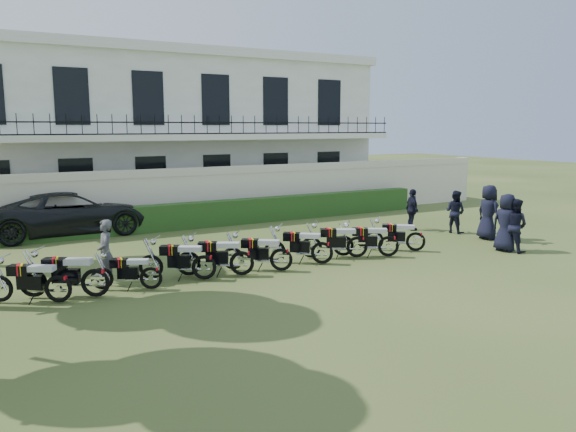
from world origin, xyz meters
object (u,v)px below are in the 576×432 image
at_px(motorcycle_7, 357,242).
at_px(motorcycle_9, 416,237).
at_px(motorcycle_6, 322,247).
at_px(officer_2, 508,220).
at_px(motorcycle_0, 58,282).
at_px(motorcycle_1, 95,276).
at_px(motorcycle_5, 281,254).
at_px(officer_4, 455,212).
at_px(motorcycle_2, 151,273).
at_px(officer_0, 506,223).
at_px(officer_3, 488,212).
at_px(officer_5, 412,210).
at_px(motorcycle_8, 389,241).
at_px(motorcycle_3, 204,261).
at_px(motorcycle_4, 242,257).
at_px(officer_1, 514,225).
at_px(inspector, 105,253).
at_px(suv, 70,213).

height_order(motorcycle_7, motorcycle_9, motorcycle_7).
height_order(motorcycle_6, officer_2, officer_2).
distance_m(motorcycle_0, motorcycle_1, 0.81).
bearing_deg(motorcycle_9, motorcycle_5, 130.04).
distance_m(motorcycle_5, officer_4, 8.61).
height_order(motorcycle_2, motorcycle_6, motorcycle_6).
bearing_deg(motorcycle_6, officer_0, -63.82).
height_order(motorcycle_9, officer_2, officer_2).
relative_size(motorcycle_0, officer_2, 1.09).
bearing_deg(officer_4, motorcycle_6, 90.14).
height_order(officer_0, officer_3, officer_3).
bearing_deg(officer_3, motorcycle_0, 95.32).
bearing_deg(officer_0, motorcycle_2, 69.85).
xyz_separation_m(motorcycle_0, officer_5, (13.06, 2.98, 0.30)).
bearing_deg(motorcycle_6, motorcycle_5, 133.95).
bearing_deg(officer_5, motorcycle_8, 147.86).
bearing_deg(motorcycle_3, officer_4, -49.74).
xyz_separation_m(officer_0, officer_2, (1.14, 0.87, -0.13)).
bearing_deg(motorcycle_9, motorcycle_4, 128.81).
bearing_deg(motorcycle_3, motorcycle_7, -57.62).
xyz_separation_m(officer_3, officer_4, (-0.09, 1.45, -0.17)).
distance_m(motorcycle_0, officer_1, 13.40).
relative_size(motorcycle_0, motorcycle_1, 0.92).
xyz_separation_m(motorcycle_1, officer_0, (12.37, -1.27, 0.39)).
xyz_separation_m(motorcycle_3, officer_0, (9.63, -1.45, 0.41)).
bearing_deg(motorcycle_7, inspector, 111.30).
height_order(motorcycle_6, officer_3, officer_3).
bearing_deg(officer_4, motorcycle_2, 84.97).
xyz_separation_m(motorcycle_0, officer_3, (14.20, 0.35, 0.47)).
height_order(motorcycle_3, motorcycle_6, same).
distance_m(motorcycle_9, inspector, 9.41).
distance_m(officer_3, officer_5, 2.88).
bearing_deg(motorcycle_2, officer_3, -60.72).
relative_size(motorcycle_5, motorcycle_7, 0.90).
relative_size(motorcycle_6, inspector, 0.99).
bearing_deg(suv, motorcycle_2, -177.06).
distance_m(motorcycle_7, officer_5, 5.36).
height_order(motorcycle_4, suv, suv).
relative_size(officer_0, officer_4, 1.16).
bearing_deg(inspector, motorcycle_8, 91.04).
height_order(inspector, officer_1, officer_1).
relative_size(motorcycle_0, motorcycle_5, 1.05).
relative_size(motorcycle_0, suv, 0.30).
bearing_deg(officer_5, motorcycle_7, 138.56).
height_order(motorcycle_7, officer_2, officer_2).
xyz_separation_m(inspector, officer_4, (12.84, 0.77, -0.03)).
relative_size(motorcycle_3, officer_0, 0.96).
bearing_deg(motorcycle_8, officer_5, -16.87).
height_order(motorcycle_5, officer_4, officer_4).
height_order(officer_1, officer_4, officer_1).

